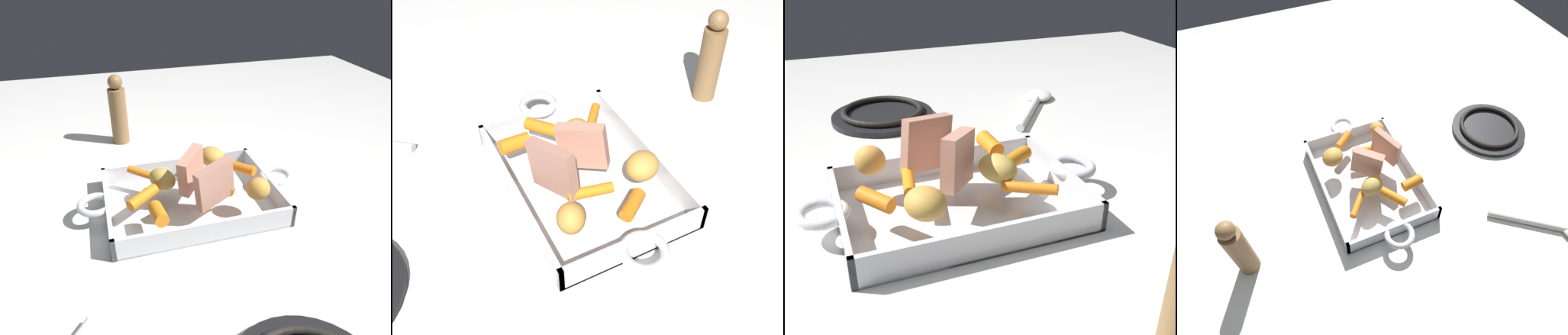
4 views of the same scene
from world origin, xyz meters
TOP-DOWN VIEW (x-y plane):
  - ground_plane at (0.00, 0.00)m, footprint 1.87×1.87m
  - roasting_dish at (0.00, 0.00)m, footprint 0.42×0.23m
  - roast_slice_thick at (-0.00, -0.00)m, footprint 0.07×0.07m
  - roast_slice_thin at (-0.03, 0.06)m, footprint 0.08×0.05m
  - baby_carrot_northwest at (0.08, -0.06)m, footprint 0.07×0.06m
  - baby_carrot_southwest at (-0.11, -0.02)m, footprint 0.05×0.05m
  - baby_carrot_southeast at (0.09, 0.02)m, footprint 0.06×0.05m
  - baby_carrot_center_left at (0.08, 0.08)m, footprint 0.03×0.05m
  - baby_carrot_center_right at (-0.06, 0.02)m, footprint 0.03×0.07m
  - potato_whole at (-0.10, 0.07)m, footprint 0.05×0.05m
  - potato_halved at (-0.06, -0.06)m, footprint 0.07×0.07m
  - potato_golden_large at (0.05, -0.01)m, footprint 0.06×0.07m
  - pepper_mill at (0.10, -0.31)m, footprint 0.04×0.04m

SIDE VIEW (x-z plane):
  - ground_plane at x=0.00m, z-range 0.00..0.00m
  - roasting_dish at x=0.00m, z-range -0.01..0.03m
  - baby_carrot_northwest at x=0.08m, z-range 0.04..0.06m
  - baby_carrot_center_right at x=-0.06m, z-range 0.04..0.06m
  - baby_carrot_southwest at x=-0.11m, z-range 0.04..0.06m
  - baby_carrot_southeast at x=0.09m, z-range 0.04..0.06m
  - baby_carrot_center_left at x=0.08m, z-range 0.04..0.07m
  - potato_golden_large at x=0.05m, z-range 0.04..0.08m
  - potato_halved at x=-0.06m, z-range 0.04..0.08m
  - potato_whole at x=-0.10m, z-range 0.04..0.08m
  - roast_slice_thick at x=0.00m, z-range 0.04..0.12m
  - roast_slice_thin at x=-0.03m, z-range 0.04..0.12m
  - pepper_mill at x=0.10m, z-range 0.00..0.17m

